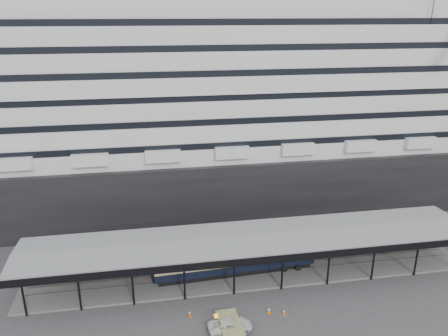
{
  "coord_description": "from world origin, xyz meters",
  "views": [
    {
      "loc": [
        -11.34,
        -41.56,
        31.4
      ],
      "look_at": [
        -2.88,
        8.0,
        13.25
      ],
      "focal_mm": 35.0,
      "sensor_mm": 36.0,
      "label": 1
    }
  ],
  "objects": [
    {
      "name": "pullman_carriage",
      "position": [
        -1.99,
        5.0,
        2.43
      ],
      "size": [
        20.33,
        3.67,
        19.86
      ],
      "rotation": [
        0.0,
        0.0,
        0.05
      ],
      "color": "black",
      "rests_on": "ground"
    },
    {
      "name": "traffic_cone_left",
      "position": [
        -8.41,
        -2.17,
        0.35
      ],
      "size": [
        0.41,
        0.41,
        0.7
      ],
      "rotation": [
        0.0,
        0.0,
        0.17
      ],
      "color": "#D3470B",
      "rests_on": "ground"
    },
    {
      "name": "port_truck",
      "position": [
        -4.48,
        -5.25,
        0.64
      ],
      "size": [
        4.72,
        2.38,
        1.28
      ],
      "primitive_type": "imported",
      "rotation": [
        0.0,
        0.0,
        1.63
      ],
      "color": "silver",
      "rests_on": "ground"
    },
    {
      "name": "traffic_cone_mid",
      "position": [
        1.81,
        -3.66,
        0.34
      ],
      "size": [
        0.4,
        0.4,
        0.69
      ],
      "rotation": [
        0.0,
        0.0,
        -0.15
      ],
      "color": "#E3600C",
      "rests_on": "ground"
    },
    {
      "name": "cruise_ship",
      "position": [
        0.05,
        32.0,
        18.35
      ],
      "size": [
        130.0,
        30.0,
        43.9
      ],
      "color": "black",
      "rests_on": "ground"
    },
    {
      "name": "traffic_cone_right",
      "position": [
        0.2,
        -3.21,
        0.39
      ],
      "size": [
        0.51,
        0.51,
        0.79
      ],
      "rotation": [
        0.0,
        0.0,
        0.31
      ],
      "color": "orange",
      "rests_on": "ground"
    },
    {
      "name": "platform_canopy",
      "position": [
        0.0,
        5.0,
        2.36
      ],
      "size": [
        56.0,
        9.18,
        5.3
      ],
      "color": "slate",
      "rests_on": "ground"
    },
    {
      "name": "ground",
      "position": [
        0.0,
        0.0,
        0.0
      ],
      "size": [
        200.0,
        200.0,
        0.0
      ],
      "primitive_type": "plane",
      "color": "#3D3D3F",
      "rests_on": "ground"
    }
  ]
}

